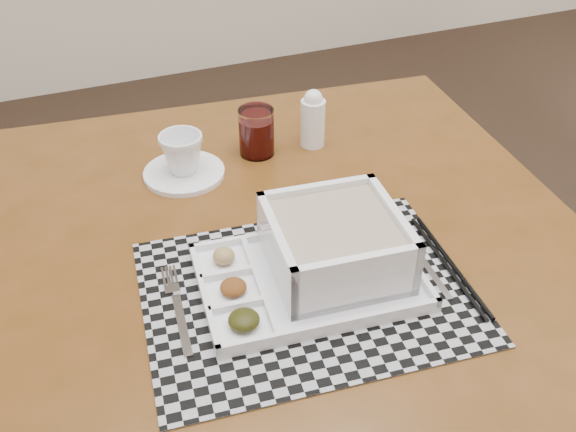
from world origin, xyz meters
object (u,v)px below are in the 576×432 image
at_px(juice_glass, 257,134).
at_px(creamer_bottle, 313,119).
at_px(cup, 182,153).
at_px(dining_table, 279,274).
at_px(serving_tray, 327,254).

xyz_separation_m(juice_glass, creamer_bottle, (0.11, -0.01, 0.01)).
height_order(cup, juice_glass, juice_glass).
xyz_separation_m(dining_table, juice_glass, (0.06, 0.26, 0.12)).
xyz_separation_m(serving_tray, creamer_bottle, (0.14, 0.36, 0.01)).
relative_size(juice_glass, creamer_bottle, 0.79).
distance_m(dining_table, serving_tray, 0.17).
xyz_separation_m(serving_tray, juice_glass, (0.02, 0.37, 0.00)).
relative_size(dining_table, serving_tray, 3.25).
distance_m(dining_table, juice_glass, 0.30).
distance_m(juice_glass, creamer_bottle, 0.11).
bearing_deg(creamer_bottle, juice_glass, 174.98).
relative_size(cup, creamer_bottle, 0.68).
bearing_deg(juice_glass, dining_table, -102.53).
bearing_deg(serving_tray, creamer_bottle, 69.30).
distance_m(dining_table, cup, 0.29).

